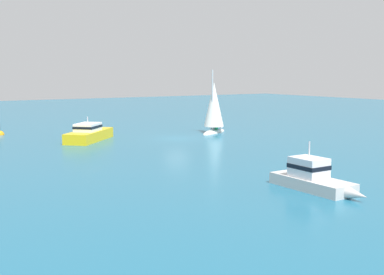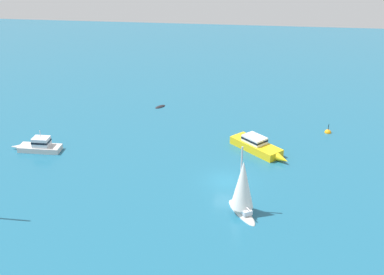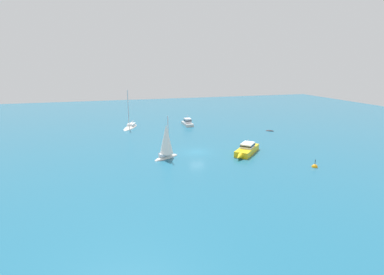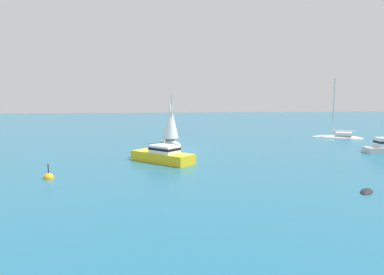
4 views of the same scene
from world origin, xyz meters
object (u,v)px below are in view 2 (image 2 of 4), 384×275
Objects in this scene: cabin_cruiser at (39,146)px; dinghy at (160,107)px; channel_buoy at (328,133)px; sailboat at (243,190)px; motor_cruiser at (257,146)px.

cabin_cruiser is 19.85m from dinghy.
dinghy is 1.20× the size of channel_buoy.
sailboat is 26.59m from cabin_cruiser.
dinghy is at bearing -126.47° from cabin_cruiser.
motor_cruiser is 1.15× the size of cabin_cruiser.
motor_cruiser is 4.43× the size of channel_buoy.
sailboat reaches higher than channel_buoy.
sailboat reaches higher than cabin_cruiser.
motor_cruiser is 0.99× the size of sailboat.
cabin_cruiser is at bearing 2.31° from dinghy.
cabin_cruiser is 3.21× the size of dinghy.
channel_buoy is at bearing -57.95° from sailboat.
motor_cruiser is at bearing -36.24° from sailboat.
motor_cruiser is at bearing -173.36° from cabin_cruiser.
cabin_cruiser is 36.32m from channel_buoy.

